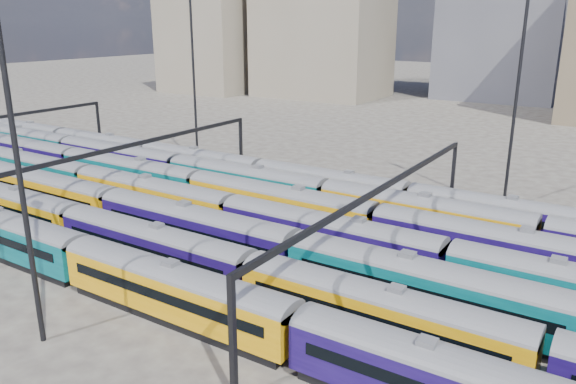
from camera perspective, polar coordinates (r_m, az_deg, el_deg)
The scene contains 13 objects.
ground at distance 53.76m, azimuth -0.69°, elevation -5.90°, with size 500.00×500.00×0.00m, color #3C3733.
rake_0 at distance 35.88m, azimuth 0.97°, elevation -13.59°, with size 124.32×3.03×5.11m.
rake_1 at distance 38.52m, azimuth 9.02°, elevation -11.52°, with size 103.38×3.03×5.10m.
rake_2 at distance 46.43m, azimuth 0.75°, elevation -5.90°, with size 132.15×3.22×5.43m.
rake_3 at distance 50.36m, azimuth 3.97°, elevation -4.12°, with size 152.05×3.17×5.35m.
rake_4 at distance 53.52m, azimuth 8.94°, elevation -2.92°, with size 132.90×3.24×5.47m.
rake_5 at distance 66.97m, azimuth -4.37°, elevation 1.29°, with size 108.89×3.19×5.38m.
rake_6 at distance 71.76m, azimuth -2.91°, elevation 2.18°, with size 119.37×2.91×4.90m.
gantry_1 at distance 64.38m, azimuth -15.77°, elevation 3.69°, with size 0.35×40.35×8.03m.
gantry_2 at distance 46.95m, azimuth 9.52°, elevation -0.76°, with size 0.35×40.35×8.03m.
mast_1 at distance 85.67m, azimuth -9.59°, elevation 12.14°, with size 1.40×0.50×25.60m.
mast_2 at distance 38.29m, azimuth -26.05°, elevation 4.79°, with size 1.40×0.50×25.60m.
mast_3 at distance 66.79m, azimuth 22.29°, elevation 9.80°, with size 1.40×0.50×25.60m.
Camera 1 is at (27.34, -41.27, 20.97)m, focal length 35.00 mm.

